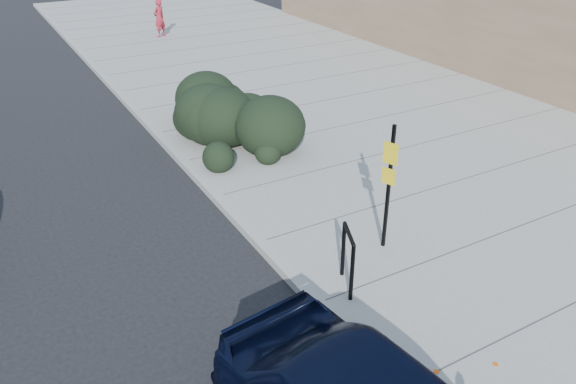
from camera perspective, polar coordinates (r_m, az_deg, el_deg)
name	(u,v)px	position (r m, az deg, el deg)	size (l,w,h in m)	color
ground	(319,310)	(9.12, 3.18, -11.86)	(120.00, 120.00, 0.00)	black
sidewalk_near	(395,133)	(15.48, 10.81, 5.87)	(11.20, 50.00, 0.15)	gray
curb_near	(201,180)	(12.84, -8.86, 1.22)	(0.22, 50.00, 0.17)	#9E9E99
bike_rack	(348,254)	(9.00, 6.10, -6.33)	(0.32, 0.67, 1.05)	black
sign_post	(389,180)	(9.75, 10.21, 1.20)	(0.14, 0.26, 2.36)	black
hedge	(224,106)	(14.72, -6.57, 8.66)	(2.13, 4.26, 1.60)	black
pedestrian	(159,18)	(26.07, -12.94, 16.84)	(0.58, 0.38, 1.58)	maroon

